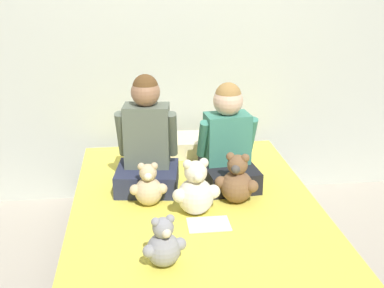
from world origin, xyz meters
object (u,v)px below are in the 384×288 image
object	(u,v)px
child_on_left	(147,143)
pillow_at_headboard	(182,145)
child_on_right	(228,143)
teddy_bear_held_by_left_child	(148,187)
teddy_bear_at_foot_of_bed	(164,245)
bed	(197,245)
teddy_bear_between_children	(196,191)
teddy_bear_held_by_right_child	(237,182)
sign_card	(209,224)

from	to	relation	value
child_on_left	pillow_at_headboard	xyz separation A→B (m)	(0.25, 0.51, -0.21)
child_on_right	child_on_left	bearing A→B (deg)	174.71
child_on_right	teddy_bear_held_by_left_child	world-z (taller)	child_on_right
pillow_at_headboard	teddy_bear_at_foot_of_bed	bearing A→B (deg)	-99.02
bed	teddy_bear_at_foot_of_bed	size ratio (longest dim) A/B	8.48
child_on_left	child_on_right	distance (m)	0.47
child_on_right	teddy_bear_between_children	xyz separation A→B (m)	(-0.23, -0.36, -0.12)
pillow_at_headboard	teddy_bear_held_by_right_child	bearing A→B (deg)	-73.77
bed	sign_card	xyz separation A→B (m)	(0.04, -0.18, 0.23)
sign_card	teddy_bear_between_children	bearing A→B (deg)	110.87
teddy_bear_between_children	sign_card	bearing A→B (deg)	-77.48
child_on_right	sign_card	xyz separation A→B (m)	(-0.18, -0.49, -0.25)
child_on_left	child_on_right	xyz separation A→B (m)	(0.47, 0.00, -0.02)
child_on_left	teddy_bear_held_by_right_child	world-z (taller)	child_on_left
teddy_bear_held_by_right_child	pillow_at_headboard	size ratio (longest dim) A/B	0.48
bed	pillow_at_headboard	bearing A→B (deg)	90.00
bed	sign_card	distance (m)	0.29
child_on_left	teddy_bear_between_children	size ratio (longest dim) A/B	2.19
child_on_left	teddy_bear_between_children	world-z (taller)	child_on_left
child_on_right	sign_card	distance (m)	0.57
bed	sign_card	size ratio (longest dim) A/B	9.41
teddy_bear_at_foot_of_bed	pillow_at_headboard	world-z (taller)	teddy_bear_at_foot_of_bed
teddy_bear_held_by_right_child	child_on_right	bearing A→B (deg)	113.22
bed	teddy_bear_held_by_right_child	bearing A→B (deg)	12.77
teddy_bear_held_by_right_child	teddy_bear_between_children	distance (m)	0.26
child_on_left	child_on_right	world-z (taller)	child_on_left
teddy_bear_held_by_left_child	sign_card	xyz separation A→B (m)	(0.29, -0.25, -0.10)
teddy_bear_between_children	teddy_bear_at_foot_of_bed	world-z (taller)	teddy_bear_between_children
teddy_bear_held_by_right_child	teddy_bear_at_foot_of_bed	world-z (taller)	teddy_bear_held_by_right_child
teddy_bear_between_children	sign_card	size ratio (longest dim) A/B	1.43
teddy_bear_held_by_left_child	child_on_left	bearing A→B (deg)	90.76
teddy_bear_held_by_left_child	sign_card	size ratio (longest dim) A/B	1.15
teddy_bear_held_by_right_child	sign_card	bearing A→B (deg)	-106.58
teddy_bear_between_children	pillow_at_headboard	size ratio (longest dim) A/B	0.51
teddy_bear_at_foot_of_bed	sign_card	size ratio (longest dim) A/B	1.11
sign_card	child_on_left	bearing A→B (deg)	120.40
child_on_left	teddy_bear_held_by_right_child	xyz separation A→B (m)	(0.47, -0.25, -0.15)
child_on_right	teddy_bear_at_foot_of_bed	xyz separation A→B (m)	(-0.43, -0.80, -0.15)
child_on_left	teddy_bear_at_foot_of_bed	distance (m)	0.81
teddy_bear_between_children	teddy_bear_held_by_right_child	bearing A→B (deg)	14.70
pillow_at_headboard	bed	bearing A→B (deg)	-90.00
bed	child_on_left	size ratio (longest dim) A/B	3.01
child_on_right	teddy_bear_at_foot_of_bed	bearing A→B (deg)	-123.97
teddy_bear_held_by_left_child	teddy_bear_at_foot_of_bed	xyz separation A→B (m)	(0.04, -0.57, -0.00)
child_on_left	sign_card	distance (m)	0.62
child_on_right	teddy_bear_held_by_left_child	bearing A→B (deg)	-159.63
teddy_bear_between_children	bed	bearing A→B (deg)	66.22
child_on_right	teddy_bear_held_by_left_child	xyz separation A→B (m)	(-0.47, -0.23, -0.15)
teddy_bear_held_by_right_child	sign_card	distance (m)	0.32
child_on_right	sign_card	world-z (taller)	child_on_right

